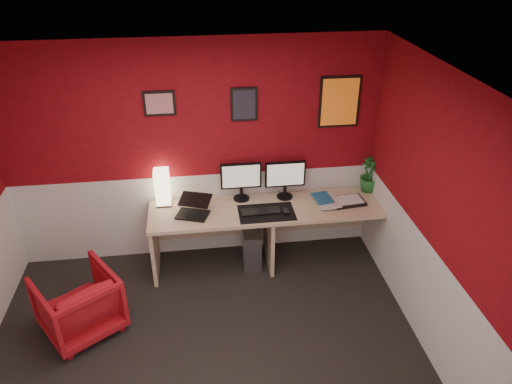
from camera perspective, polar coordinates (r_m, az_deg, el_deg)
name	(u,v)px	position (r m, az deg, el deg)	size (l,w,h in m)	color
ground	(207,364)	(4.62, -5.74, -19.50)	(4.00, 3.50, 0.01)	black
ceiling	(188,94)	(3.19, -8.00, 11.40)	(4.00, 3.50, 0.01)	white
wall_back	(194,155)	(5.28, -7.27, 4.36)	(4.00, 0.01, 2.50)	maroon
wall_right	(445,232)	(4.25, 21.41, -4.39)	(0.01, 3.50, 2.50)	maroon
wainscot_back	(198,214)	(5.64, -6.79, -2.57)	(4.00, 0.01, 1.00)	silver
wainscot_right	(429,301)	(4.69, 19.66, -12.04)	(0.01, 3.50, 1.00)	silver
desk	(269,235)	(5.48, 1.50, -5.09)	(2.60, 0.65, 0.73)	tan
shoji_lamp	(163,188)	(5.33, -10.94, 0.43)	(0.16, 0.16, 0.40)	#FFE5B2
laptop	(192,207)	(5.12, -7.55, -1.72)	(0.33, 0.23, 0.22)	black
monitor_left	(241,176)	(5.30, -1.76, 1.90)	(0.45, 0.06, 0.58)	black
monitor_right	(285,174)	(5.34, 3.49, 2.10)	(0.45, 0.06, 0.58)	black
desk_mat	(267,213)	(5.18, 1.25, -2.45)	(0.60, 0.38, 0.01)	black
keyboard	(261,211)	(5.18, 0.55, -2.29)	(0.42, 0.14, 0.02)	black
mouse	(286,212)	(5.17, 3.51, -2.34)	(0.06, 0.10, 0.03)	black
book_bottom	(320,202)	(5.39, 7.59, -1.21)	(0.20, 0.27, 0.03)	#1D6085
book_middle	(317,202)	(5.34, 7.17, -1.19)	(0.24, 0.32, 0.02)	silver
book_top	(314,199)	(5.34, 6.88, -0.85)	(0.19, 0.25, 0.02)	#1D6085
zen_tray	(348,201)	(5.46, 10.78, -1.08)	(0.35, 0.25, 0.03)	black
potted_plant	(370,175)	(5.66, 13.24, 1.98)	(0.22, 0.22, 0.40)	#19591E
pc_tower	(251,245)	(5.57, -0.54, -6.21)	(0.20, 0.45, 0.45)	#99999E
armchair	(79,303)	(4.97, -20.16, -12.22)	(0.67, 0.69, 0.62)	#B11119
art_left	(159,103)	(5.05, -11.31, 10.20)	(0.32, 0.02, 0.26)	red
art_center	(244,104)	(5.09, -1.41, 10.29)	(0.28, 0.02, 0.36)	black
art_right	(339,102)	(5.29, 9.80, 10.42)	(0.44, 0.02, 0.56)	orange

